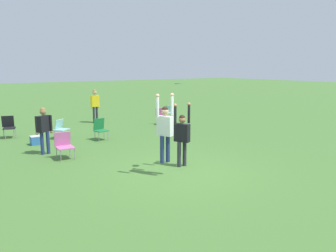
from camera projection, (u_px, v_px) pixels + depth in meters
ground_plane at (176, 171)px, 9.68m from camera, size 120.00×120.00×0.00m
person_jumping at (165, 127)px, 9.05m from camera, size 0.59×0.48×1.94m
person_defending at (182, 134)px, 9.97m from camera, size 0.62×0.51×1.97m
frisbee at (178, 84)px, 9.23m from camera, size 0.23×0.23×0.04m
camping_chair_0 at (60, 128)px, 13.99m from camera, size 0.76×0.84×0.81m
camping_chair_1 at (100, 128)px, 13.74m from camera, size 0.55×0.60×0.90m
camping_chair_2 at (9, 125)px, 14.13m from camera, size 0.59×0.64×0.95m
camping_chair_3 at (171, 111)px, 19.23m from camera, size 0.68×0.75×0.81m
camping_chair_4 at (161, 115)px, 17.43m from camera, size 0.63×0.70×0.88m
camping_chair_5 at (64, 144)px, 10.94m from camera, size 0.56×0.60×0.89m
person_spectator_near at (44, 126)px, 11.39m from camera, size 0.60×0.41×1.66m
person_spectator_far at (95, 103)px, 17.84m from camera, size 0.53×0.25×1.83m
cooler_box at (36, 140)px, 12.94m from camera, size 0.42×0.35×0.35m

